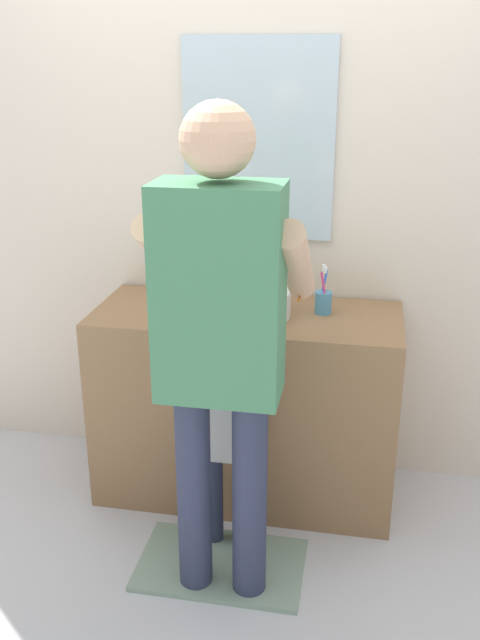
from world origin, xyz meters
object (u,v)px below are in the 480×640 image
Objects in this scene: toothbrush_cup at (323,301)px; child_toddler at (228,425)px; adult_parent at (221,324)px; soap_bottle at (175,289)px.

toothbrush_cup reaches higher than child_toddler.
child_toddler is 0.56m from adult_parent.
toothbrush_cup is 0.64m from soap_bottle.
adult_parent reaches higher than toothbrush_cup.
child_toddler is at bearing -54.67° from soap_bottle.
adult_parent is (0.03, -0.24, 0.51)m from child_toddler.
soap_bottle is (-0.64, 0.01, 0.01)m from toothbrush_cup.
soap_bottle is 0.79m from adult_parent.
soap_bottle is at bearing 125.33° from child_toddler.
adult_parent is at bearing -63.09° from soap_bottle.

